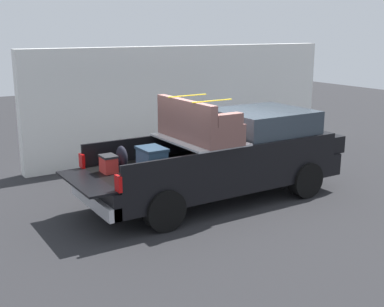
% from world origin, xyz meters
% --- Properties ---
extents(ground_plane, '(40.00, 40.00, 0.00)m').
position_xyz_m(ground_plane, '(0.00, 0.00, 0.00)').
color(ground_plane, '#262628').
extents(pickup_truck, '(6.05, 2.06, 2.23)m').
position_xyz_m(pickup_truck, '(0.35, -0.00, 0.95)').
color(pickup_truck, black).
rests_on(pickup_truck, ground_plane).
extents(building_facade, '(9.65, 0.36, 3.11)m').
position_xyz_m(building_facade, '(1.76, 3.96, 1.55)').
color(building_facade, white).
rests_on(building_facade, ground_plane).
extents(trash_can, '(0.60, 0.60, 0.98)m').
position_xyz_m(trash_can, '(2.81, 3.35, 0.50)').
color(trash_can, '#3F4C66').
rests_on(trash_can, ground_plane).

